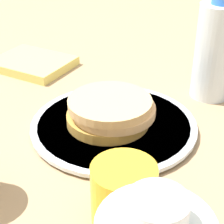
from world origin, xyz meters
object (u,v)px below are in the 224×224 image
(plate, at_px, (112,125))
(juice_glass, at_px, (127,194))
(water_bottle_far, at_px, (215,51))
(pancake_stack, at_px, (110,111))

(plate, xyz_separation_m, juice_glass, (0.01, -0.21, 0.03))
(plate, height_order, water_bottle_far, water_bottle_far)
(water_bottle_far, bearing_deg, plate, -150.59)
(juice_glass, bearing_deg, plate, 92.05)
(pancake_stack, height_order, water_bottle_far, water_bottle_far)
(juice_glass, height_order, water_bottle_far, water_bottle_far)
(juice_glass, bearing_deg, water_bottle_far, 58.85)
(pancake_stack, bearing_deg, water_bottle_far, 28.94)
(juice_glass, relative_size, water_bottle_far, 0.40)
(plate, height_order, juice_glass, juice_glass)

